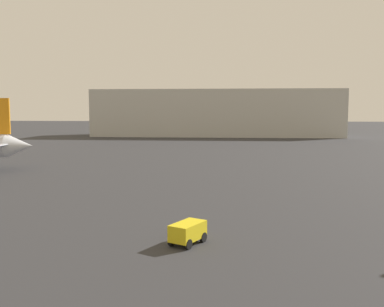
{
  "coord_description": "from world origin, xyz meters",
  "views": [
    {
      "loc": [
        -2.21,
        -6.08,
        8.08
      ],
      "look_at": [
        -7.44,
        53.23,
        2.1
      ],
      "focal_mm": 40.96,
      "sensor_mm": 36.0,
      "label": 1
    }
  ],
  "objects": [
    {
      "name": "baggage_cart",
      "position": [
        -4.73,
        19.55,
        0.76
      ],
      "size": [
        2.27,
        2.73,
        1.3
      ],
      "rotation": [
        0.0,
        0.0,
        1.09
      ],
      "color": "gold",
      "rests_on": "ground_plane"
    },
    {
      "name": "terminal_building",
      "position": [
        -6.64,
        129.42,
        7.03
      ],
      "size": [
        74.44,
        18.22,
        14.05
      ],
      "primitive_type": "cube",
      "color": "#B7B7B2",
      "rests_on": "ground_plane"
    }
  ]
}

